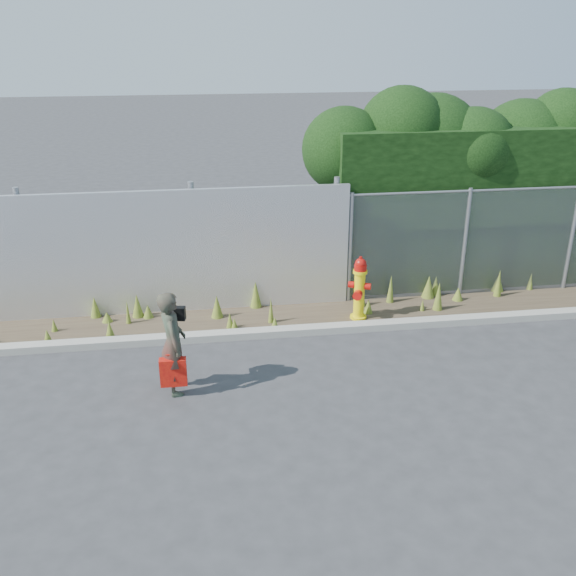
# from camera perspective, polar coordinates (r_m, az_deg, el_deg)

# --- Properties ---
(ground) EXTENTS (80.00, 80.00, 0.00)m
(ground) POSITION_cam_1_polar(r_m,az_deg,el_deg) (9.08, 3.17, -9.12)
(ground) COLOR #323234
(ground) RESTS_ON ground
(curb) EXTENTS (16.00, 0.22, 0.12)m
(curb) POSITION_cam_1_polar(r_m,az_deg,el_deg) (10.60, 1.30, -3.78)
(curb) COLOR #99968A
(curb) RESTS_ON ground
(weed_strip) EXTENTS (16.00, 1.35, 0.54)m
(weed_strip) POSITION_cam_1_polar(r_m,az_deg,el_deg) (11.21, -2.00, -1.87)
(weed_strip) COLOR #413425
(weed_strip) RESTS_ON ground
(corrugated_fence) EXTENTS (8.50, 0.21, 2.30)m
(corrugated_fence) POSITION_cam_1_polar(r_m,az_deg,el_deg) (11.31, -16.16, 2.76)
(corrugated_fence) COLOR silver
(corrugated_fence) RESTS_ON ground
(chainlink_fence) EXTENTS (6.50, 0.07, 2.05)m
(chainlink_fence) POSITION_cam_1_polar(r_m,az_deg,el_deg) (12.63, 19.83, 4.02)
(chainlink_fence) COLOR gray
(chainlink_fence) RESTS_ON ground
(hedge) EXTENTS (7.85, 2.08, 3.72)m
(hedge) POSITION_cam_1_polar(r_m,az_deg,el_deg) (13.26, 18.05, 9.67)
(hedge) COLOR black
(hedge) RESTS_ON ground
(fire_hydrant) EXTENTS (0.38, 0.34, 1.15)m
(fire_hydrant) POSITION_cam_1_polar(r_m,az_deg,el_deg) (10.97, 6.38, -0.13)
(fire_hydrant) COLOR yellow
(fire_hydrant) RESTS_ON ground
(woman) EXTENTS (0.42, 0.58, 1.49)m
(woman) POSITION_cam_1_polar(r_m,az_deg,el_deg) (8.85, -10.21, -4.83)
(woman) COLOR #0D573B
(woman) RESTS_ON ground
(red_tote_bag) EXTENTS (0.36, 0.13, 0.47)m
(red_tote_bag) POSITION_cam_1_polar(r_m,az_deg,el_deg) (8.90, -10.16, -7.36)
(red_tote_bag) COLOR #A6090A
(black_shoulder_bag) EXTENTS (0.25, 0.10, 0.19)m
(black_shoulder_bag) POSITION_cam_1_polar(r_m,az_deg,el_deg) (8.87, -9.91, -2.23)
(black_shoulder_bag) COLOR black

